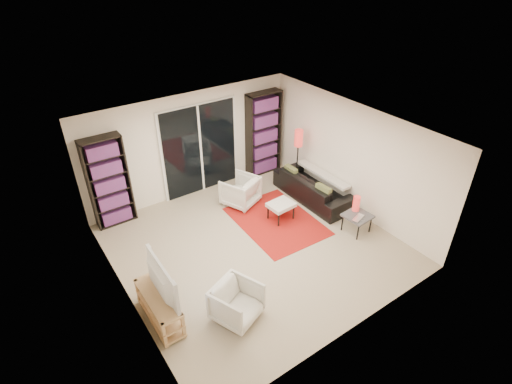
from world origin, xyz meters
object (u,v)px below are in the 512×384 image
at_px(floor_lamp, 298,144).
at_px(bookshelf_right, 264,134).
at_px(bookshelf_left, 109,182).
at_px(armchair_front, 237,303).
at_px(tv_stand, 159,307).
at_px(sofa, 313,187).
at_px(side_table, 357,217).
at_px(ottoman, 281,206).
at_px(armchair_back, 240,191).

bearing_deg(floor_lamp, bookshelf_right, 103.15).
bearing_deg(bookshelf_left, armchair_front, -78.67).
distance_m(bookshelf_left, bookshelf_right, 3.85).
bearing_deg(bookshelf_right, tv_stand, -144.38).
distance_m(sofa, floor_lamp, 1.07).
bearing_deg(sofa, floor_lamp, -5.66).
bearing_deg(floor_lamp, tv_stand, -156.20).
bearing_deg(tv_stand, side_table, -2.51).
bearing_deg(ottoman, bookshelf_right, 64.27).
relative_size(bookshelf_right, armchair_back, 2.89).
xyz_separation_m(bookshelf_left, floor_lamp, (4.09, -1.03, 0.14)).
distance_m(bookshelf_right, sofa, 1.88).
bearing_deg(ottoman, tv_stand, -162.09).
height_order(tv_stand, floor_lamp, floor_lamp).
bearing_deg(sofa, bookshelf_left, 67.05).
height_order(ottoman, floor_lamp, floor_lamp).
relative_size(sofa, armchair_back, 2.77).
distance_m(tv_stand, floor_lamp, 4.86).
bearing_deg(bookshelf_right, side_table, -88.57).
relative_size(bookshelf_right, tv_stand, 1.86).
distance_m(bookshelf_left, armchair_back, 2.78).
bearing_deg(sofa, side_table, 176.31).
xyz_separation_m(side_table, floor_lamp, (0.16, 2.12, 0.76)).
relative_size(bookshelf_left, armchair_back, 2.68).
relative_size(sofa, floor_lamp, 1.38).
relative_size(bookshelf_left, side_table, 3.63).
distance_m(armchair_front, side_table, 3.24).
distance_m(side_table, floor_lamp, 2.26).
height_order(tv_stand, ottoman, tv_stand).
xyz_separation_m(bookshelf_right, floor_lamp, (0.24, -1.03, 0.07)).
distance_m(bookshelf_left, armchair_front, 3.75).
height_order(bookshelf_right, ottoman, bookshelf_right).
distance_m(sofa, side_table, 1.44).
bearing_deg(armchair_back, bookshelf_left, -42.88).
distance_m(bookshelf_left, side_table, 5.07).
height_order(armchair_back, armchair_front, armchair_back).
xyz_separation_m(sofa, armchair_back, (-1.48, 0.79, 0.04)).
distance_m(bookshelf_left, sofa, 4.42).
distance_m(bookshelf_right, ottoman, 2.25).
xyz_separation_m(sofa, side_table, (-0.09, -1.44, 0.06)).
distance_m(tv_stand, armchair_back, 3.49).
relative_size(bookshelf_right, armchair_front, 3.06).
xyz_separation_m(bookshelf_left, tv_stand, (-0.29, -2.97, -0.71)).
bearing_deg(armchair_front, sofa, 8.25).
xyz_separation_m(tv_stand, side_table, (4.22, -0.18, 0.09)).
height_order(tv_stand, armchair_front, armchair_front).
distance_m(armchair_back, armchair_front, 3.25).
distance_m(armchair_back, ottoman, 1.07).
xyz_separation_m(bookshelf_left, bookshelf_right, (3.85, -0.00, 0.07)).
bearing_deg(floor_lamp, armchair_front, -142.49).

